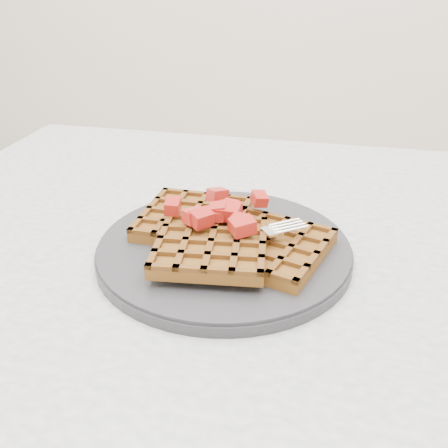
# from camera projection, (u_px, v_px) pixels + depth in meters

# --- Properties ---
(table) EXTENTS (1.20, 0.80, 0.75)m
(table) POSITION_uv_depth(u_px,v_px,m) (334.00, 335.00, 0.62)
(table) COLOR silver
(table) RESTS_ON ground
(plate) EXTENTS (0.29, 0.29, 0.02)m
(plate) POSITION_uv_depth(u_px,v_px,m) (224.00, 249.00, 0.57)
(plate) COLOR #262629
(plate) RESTS_ON table
(waffles) EXTENTS (0.23, 0.20, 0.03)m
(waffles) POSITION_uv_depth(u_px,v_px,m) (223.00, 236.00, 0.56)
(waffles) COLOR brown
(waffles) RESTS_ON plate
(strawberry_pile) EXTENTS (0.15, 0.15, 0.02)m
(strawberry_pile) POSITION_uv_depth(u_px,v_px,m) (224.00, 213.00, 0.55)
(strawberry_pile) COLOR #8F0300
(strawberry_pile) RESTS_ON waffles
(fork) EXTENTS (0.16, 0.13, 0.02)m
(fork) POSITION_uv_depth(u_px,v_px,m) (244.00, 252.00, 0.53)
(fork) COLOR silver
(fork) RESTS_ON plate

